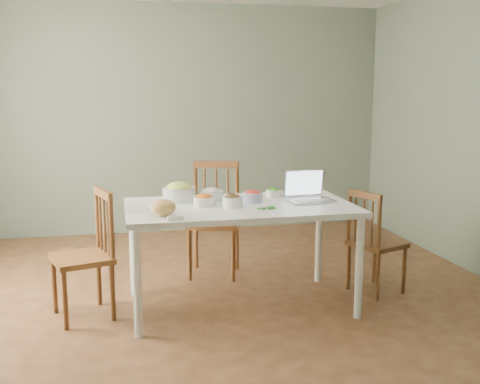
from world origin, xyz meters
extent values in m
cube|color=#432715|center=(0.00, 0.00, 0.00)|extent=(5.00, 5.00, 0.00)
cube|color=#61705B|center=(0.00, 2.50, 1.35)|extent=(5.00, 0.00, 2.70)
cube|color=#61705B|center=(0.00, -2.50, 1.35)|extent=(5.00, 0.00, 2.70)
ellipsoid|color=tan|center=(-0.42, -0.38, 0.88)|extent=(0.23, 0.23, 0.12)
cube|color=white|center=(-0.35, -0.54, 0.83)|extent=(0.11, 0.03, 0.03)
cylinder|color=beige|center=(0.59, 0.27, 0.83)|extent=(0.27, 0.27, 0.02)
camera|label=1|loc=(-0.73, -4.29, 1.67)|focal=42.40mm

